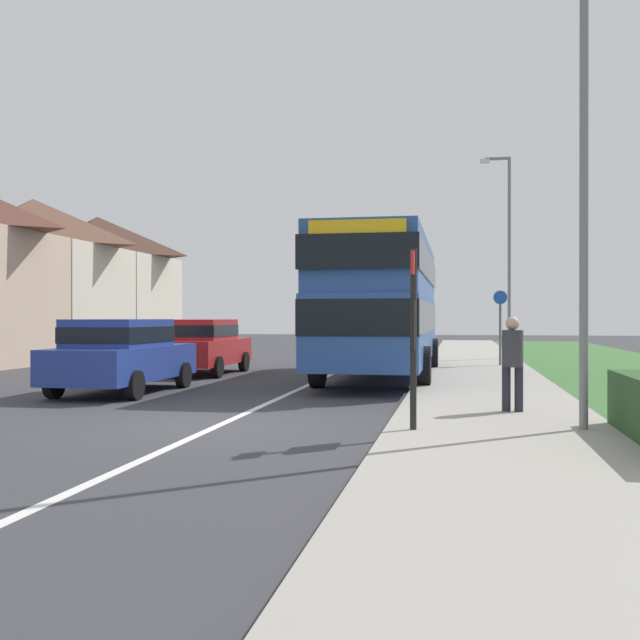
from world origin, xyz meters
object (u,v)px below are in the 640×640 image
bus_stop_sign (413,326)px  street_lamp_mid (506,245)px  double_decker_bus (383,300)px  pedestrian_at_stop (513,359)px  cycle_route_sign (500,325)px  street_lamp_near (576,115)px  parked_car_red (203,344)px  parked_car_blue (122,352)px

bus_stop_sign → street_lamp_mid: 18.86m
double_decker_bus → pedestrian_at_stop: bearing=-69.3°
cycle_route_sign → street_lamp_mid: bearing=83.8°
cycle_route_sign → street_lamp_near: (0.26, -13.90, 3.01)m
parked_car_red → street_lamp_mid: 12.69m
double_decker_bus → street_lamp_near: street_lamp_near is taller
bus_stop_sign → pedestrian_at_stop: bearing=56.6°
cycle_route_sign → street_lamp_near: size_ratio=0.32×
street_lamp_mid → parked_car_blue: bearing=-123.6°
pedestrian_at_stop → parked_car_red: bearing=135.2°
double_decker_bus → street_lamp_mid: street_lamp_mid is taller
parked_car_red → pedestrian_at_stop: size_ratio=2.48×
bus_stop_sign → street_lamp_mid: street_lamp_mid is taller
double_decker_bus → bus_stop_sign: double_decker_bus is taller
pedestrian_at_stop → bus_stop_sign: 2.75m
parked_car_red → pedestrian_at_stop: bearing=-44.8°
cycle_route_sign → street_lamp_mid: size_ratio=0.33×
parked_car_red → cycle_route_sign: (8.65, 3.96, 0.55)m
street_lamp_mid → cycle_route_sign: bearing=-96.2°
pedestrian_at_stop → street_lamp_mid: 16.63m
pedestrian_at_stop → cycle_route_sign: (0.46, 12.09, 0.45)m
parked_car_blue → street_lamp_mid: 16.67m
parked_car_blue → pedestrian_at_stop: bearing=-18.3°
street_lamp_mid → double_decker_bus: bearing=-113.9°
parked_car_blue → street_lamp_near: 10.52m
double_decker_bus → pedestrian_at_stop: (2.89, -7.65, -1.17)m
parked_car_blue → street_lamp_near: size_ratio=0.56×
parked_car_red → street_lamp_mid: bearing=41.7°
parked_car_blue → double_decker_bus: bearing=43.6°
cycle_route_sign → double_decker_bus: bearing=-127.1°
parked_car_blue → cycle_route_sign: cycle_route_sign is taller
double_decker_bus → cycle_route_sign: bearing=52.9°
parked_car_blue → bus_stop_sign: 8.29m
pedestrian_at_stop → street_lamp_near: bearing=-68.3°
parked_car_blue → street_lamp_mid: (9.02, 13.57, 3.50)m
parked_car_blue → street_lamp_mid: street_lamp_mid is taller
double_decker_bus → pedestrian_at_stop: 8.27m
parked_car_red → street_lamp_mid: size_ratio=0.54×
parked_car_red → street_lamp_near: street_lamp_near is taller
double_decker_bus → cycle_route_sign: size_ratio=4.19×
pedestrian_at_stop → cycle_route_sign: 12.11m
bus_stop_sign → cycle_route_sign: (1.94, 14.34, -0.11)m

